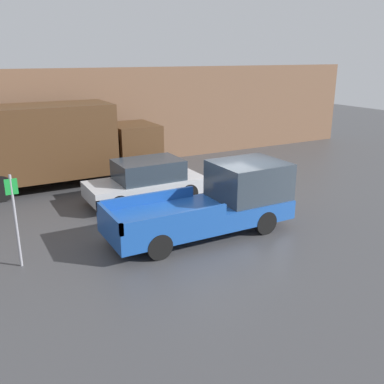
% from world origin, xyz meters
% --- Properties ---
extents(ground_plane, '(60.00, 60.00, 0.00)m').
position_xyz_m(ground_plane, '(0.00, 0.00, 0.00)').
color(ground_plane, '#3D3D3F').
extents(building_wall, '(28.00, 0.15, 4.67)m').
position_xyz_m(building_wall, '(0.00, 9.22, 2.34)').
color(building_wall, brown).
rests_on(building_wall, ground).
extents(pickup_truck, '(5.72, 2.06, 2.06)m').
position_xyz_m(pickup_truck, '(-0.67, -0.33, 0.95)').
color(pickup_truck, '#194799').
rests_on(pickup_truck, ground).
extents(car, '(4.33, 1.90, 1.58)m').
position_xyz_m(car, '(-1.51, 3.28, 0.80)').
color(car, '#B7BABF').
rests_on(car, ground).
extents(delivery_truck, '(8.67, 2.52, 3.35)m').
position_xyz_m(delivery_truck, '(-4.28, 7.01, 1.81)').
color(delivery_truck, '#472D19').
rests_on(delivery_truck, ground).
extents(parking_sign, '(0.30, 0.07, 2.46)m').
position_xyz_m(parking_sign, '(-6.40, 0.10, 1.38)').
color(parking_sign, gray).
rests_on(parking_sign, ground).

